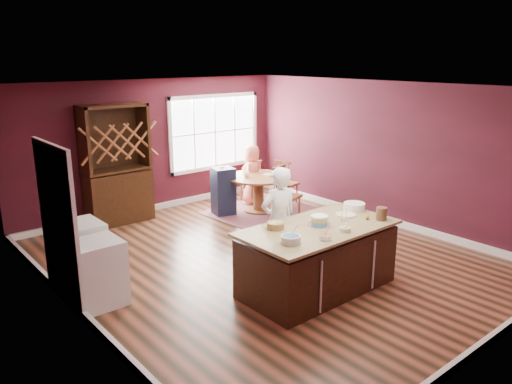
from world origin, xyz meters
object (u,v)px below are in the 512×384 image
high_chair (223,190)px  dryer (79,256)px  seated_woman (252,175)px  chair_east (287,181)px  chair_north (251,180)px  washer (98,273)px  layer_cake (319,220)px  kitchen_island (317,260)px  toddler (219,176)px  chair_south (287,194)px  hutch (116,165)px  dining_table (258,186)px  baker (279,221)px

high_chair → dryer: (-3.52, -1.41, -0.04)m
dryer → seated_woman: bearing=19.9°
chair_east → chair_north: 0.84m
washer → high_chair: bearing=30.2°
layer_cake → high_chair: layer_cake is taller
kitchen_island → chair_north: (2.11, 4.02, 0.02)m
chair_north → dryer: dryer is taller
layer_cake → chair_east: size_ratio=0.33×
toddler → chair_south: bearing=-56.9°
layer_cake → hutch: bearing=101.1°
kitchen_island → washer: (-2.49, 1.53, -0.00)m
chair_north → hutch: bearing=-16.8°
high_chair → hutch: (-1.85, 0.89, 0.64)m
dining_table → high_chair: bearing=155.4°
dining_table → washer: washer is taller
chair_south → seated_woman: seated_woman is taller
hutch → layer_cake: bearing=-78.9°
high_chair → baker: bearing=-97.1°
washer → dryer: (0.00, 0.64, 0.03)m
baker → seated_woman: (1.98, 3.02, -0.16)m
chair_south → high_chair: size_ratio=1.09×
dining_table → chair_east: size_ratio=1.31×
baker → chair_north: bearing=-113.3°
chair_east → dining_table: bearing=78.8°
kitchen_island → hutch: bearing=100.4°
dryer → chair_north: bearing=21.9°
dryer → high_chair: bearing=21.8°
chair_south → chair_north: 1.64m
toddler → dining_table: bearing=-25.0°
chair_north → dryer: 4.95m
hutch → baker: bearing=-78.2°
chair_east → chair_south: 1.18m
kitchen_island → chair_north: bearing=62.3°
chair_north → high_chair: bearing=14.3°
chair_south → high_chair: (-0.70, 1.15, -0.04)m
dryer → layer_cake: bearing=-40.1°
chair_north → chair_east: bearing=111.9°
chair_north → toddler: bearing=11.1°
seated_woman → dryer: seated_woman is taller
baker → washer: 2.59m
chair_north → washer: chair_north is taller
seated_woman → dining_table: bearing=32.0°
chair_east → dryer: bearing=89.9°
layer_cake → dryer: 3.35m
seated_woman → washer: 4.97m
hutch → chair_south: bearing=-38.7°
dining_table → seated_woman: seated_woman is taller
dining_table → layer_cake: bearing=-117.1°
high_chair → washer: 4.07m
high_chair → toddler: 0.32m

